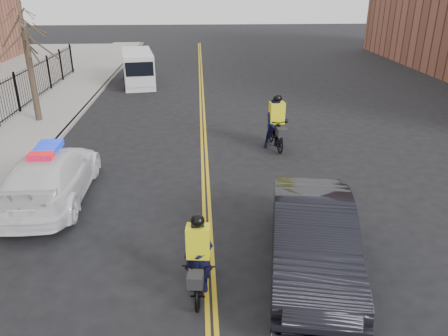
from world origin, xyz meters
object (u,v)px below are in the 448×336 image
cargo_van (138,69)px  cyclist_far (276,127)px  dark_sedan (313,239)px  cyclist_near (199,265)px  police_cruiser (51,176)px

cargo_van → cyclist_far: (6.77, -11.92, -0.15)m
dark_sedan → cargo_van: (-6.24, 19.87, 0.17)m
dark_sedan → cyclist_near: cyclist_near is taller
dark_sedan → cargo_van: 20.83m
cargo_van → cyclist_far: 13.71m
dark_sedan → cyclist_far: bearing=95.9°
police_cruiser → dark_sedan: size_ratio=1.04×
police_cruiser → cargo_van: (0.64, 15.94, 0.24)m
police_cruiser → cargo_van: size_ratio=1.03×
police_cruiser → cargo_van: bearing=-93.4°
police_cruiser → dark_sedan: bearing=149.2°
cargo_van → cyclist_far: size_ratio=2.35×
police_cruiser → dark_sedan: (6.89, -3.93, 0.07)m
police_cruiser → cyclist_near: 6.25m
cyclist_near → dark_sedan: bearing=18.3°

